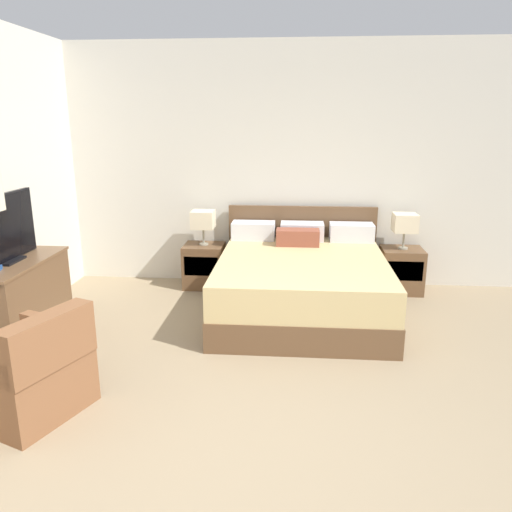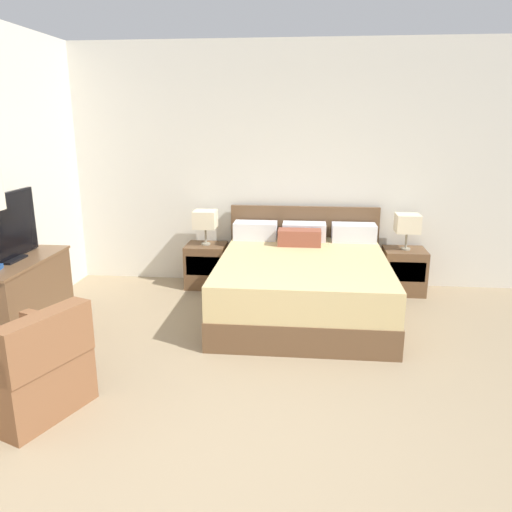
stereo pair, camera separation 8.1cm
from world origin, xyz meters
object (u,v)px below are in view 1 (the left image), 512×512
at_px(nightstand_right, 401,270).
at_px(dresser, 15,303).
at_px(bed, 302,282).
at_px(tv, 4,230).
at_px(nightstand_left, 204,266).
at_px(table_lamp_right, 405,223).
at_px(armchair_by_window, 29,375).
at_px(table_lamp_left, 203,220).

xyz_separation_m(nightstand_right, dresser, (-3.69, -1.79, 0.15)).
bearing_deg(bed, nightstand_right, 32.28).
height_order(nightstand_right, tv, tv).
xyz_separation_m(nightstand_left, dresser, (-1.35, -1.79, 0.15)).
bearing_deg(tv, table_lamp_right, 26.15).
relative_size(nightstand_left, nightstand_right, 1.00).
bearing_deg(bed, tv, -156.98).
relative_size(bed, dresser, 1.86).
height_order(bed, armchair_by_window, bed).
relative_size(table_lamp_left, dresser, 0.37).
distance_m(bed, table_lamp_left, 1.47).
xyz_separation_m(nightstand_right, tv, (-3.69, -1.81, 0.82)).
distance_m(nightstand_right, table_lamp_left, 2.41).
relative_size(nightstand_left, table_lamp_right, 1.26).
bearing_deg(nightstand_left, armchair_by_window, -104.12).
distance_m(table_lamp_left, table_lamp_right, 2.34).
bearing_deg(nightstand_right, tv, -153.87).
relative_size(table_lamp_right, armchair_by_window, 0.46).
bearing_deg(armchair_by_window, bed, 47.55).
relative_size(table_lamp_left, tv, 0.46).
distance_m(bed, tv, 2.84).
bearing_deg(nightstand_right, table_lamp_right, 90.00).
height_order(nightstand_right, dresser, dresser).
bearing_deg(table_lamp_left, tv, -126.65).
relative_size(nightstand_right, table_lamp_right, 1.26).
distance_m(nightstand_left, table_lamp_right, 2.41).
bearing_deg(nightstand_left, dresser, -127.00).
bearing_deg(nightstand_left, table_lamp_right, 0.04).
bearing_deg(nightstand_right, nightstand_left, 180.00).
bearing_deg(nightstand_left, nightstand_right, 0.00).
bearing_deg(table_lamp_left, table_lamp_right, 0.00).
bearing_deg(tv, nightstand_left, 53.33).
xyz_separation_m(nightstand_right, armchair_by_window, (-3.04, -2.79, 0.02)).
distance_m(nightstand_left, dresser, 2.25).
height_order(nightstand_left, armchair_by_window, armchair_by_window).
distance_m(table_lamp_right, tv, 4.12).
xyz_separation_m(table_lamp_right, armchair_by_window, (-3.04, -2.79, -0.54)).
bearing_deg(armchair_by_window, table_lamp_right, 42.49).
relative_size(bed, tv, 2.29).
relative_size(nightstand_left, tv, 0.58).
bearing_deg(nightstand_right, table_lamp_left, 179.96).
bearing_deg(armchair_by_window, nightstand_right, 42.48).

